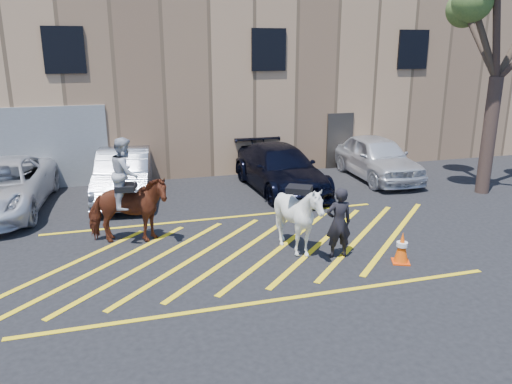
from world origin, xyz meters
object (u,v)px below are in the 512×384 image
object	(u,v)px
car_silver_sedan	(124,174)
car_white_suv	(377,157)
saddled_white	(298,218)
handler	(339,223)
traffic_cone	(402,247)
car_blue_suv	(280,169)
tree	(505,13)
mounted_bay	(127,202)

from	to	relation	value
car_silver_sedan	car_white_suv	xyz separation A→B (m)	(9.04, -0.05, 0.02)
saddled_white	car_silver_sedan	bearing A→B (deg)	122.54
handler	saddled_white	world-z (taller)	saddled_white
saddled_white	traffic_cone	bearing A→B (deg)	-29.57
saddled_white	car_blue_suv	bearing A→B (deg)	75.41
car_white_suv	handler	xyz separation A→B (m)	(-4.49, -6.24, 0.04)
tree	car_white_suv	bearing A→B (deg)	132.34
tree	traffic_cone	bearing A→B (deg)	-143.39
car_silver_sedan	saddled_white	bearing A→B (deg)	-51.29
handler	car_blue_suv	bearing A→B (deg)	-90.95
car_white_suv	handler	distance (m)	7.69
car_white_suv	traffic_cone	bearing A→B (deg)	-112.78
car_blue_suv	traffic_cone	bearing A→B (deg)	-86.81
mounted_bay	traffic_cone	xyz separation A→B (m)	(5.83, -2.96, -0.70)
car_silver_sedan	handler	distance (m)	7.77
handler	saddled_white	size ratio (longest dim) A/B	0.79
car_silver_sedan	mounted_bay	xyz separation A→B (m)	(-0.05, -4.05, 0.30)
car_silver_sedan	traffic_cone	distance (m)	9.10
handler	mounted_bay	world-z (taller)	mounted_bay
car_silver_sedan	handler	world-z (taller)	handler
car_white_suv	car_blue_suv	bearing A→B (deg)	-170.40
car_silver_sedan	saddled_white	xyz separation A→B (m)	(3.73, -5.85, 0.12)
car_blue_suv	car_white_suv	distance (m)	3.96
car_silver_sedan	car_blue_suv	xyz separation A→B (m)	(5.11, -0.56, -0.03)
car_silver_sedan	car_white_suv	distance (m)	9.04
handler	traffic_cone	world-z (taller)	handler
mounted_bay	car_white_suv	bearing A→B (deg)	23.72
car_silver_sedan	car_white_suv	bearing A→B (deg)	5.83
tree	handler	bearing A→B (deg)	-153.06
handler	traffic_cone	bearing A→B (deg)	154.52
handler	tree	size ratio (longest dim) A/B	0.23
car_white_suv	car_silver_sedan	bearing A→B (deg)	-178.03
car_blue_suv	tree	size ratio (longest dim) A/B	0.70
traffic_cone	tree	world-z (taller)	tree
car_silver_sedan	tree	bearing A→B (deg)	-7.32
mounted_bay	car_blue_suv	bearing A→B (deg)	34.09
car_silver_sedan	handler	xyz separation A→B (m)	(4.55, -6.30, 0.06)
mounted_bay	handler	bearing A→B (deg)	-26.06
handler	car_white_suv	bearing A→B (deg)	-121.09
car_blue_suv	traffic_cone	xyz separation A→B (m)	(0.67, -6.46, -0.38)
car_blue_suv	mounted_bay	size ratio (longest dim) A/B	1.93
handler	traffic_cone	distance (m)	1.50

